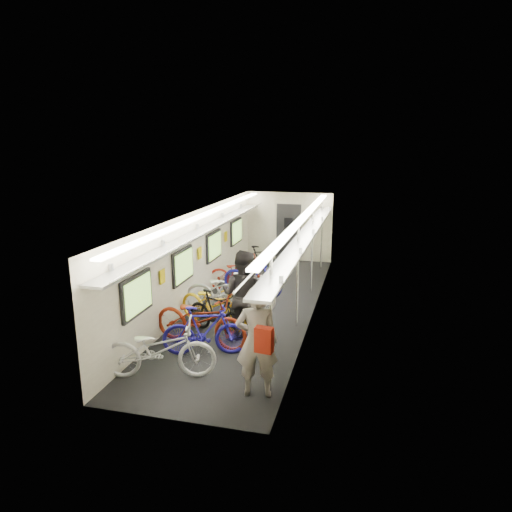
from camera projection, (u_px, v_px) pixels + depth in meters
The scene contains 14 objects.
train_car_shell at pixel (247, 237), 11.90m from camera, with size 10.00×10.00×10.00m.
bicycle_0 at pixel (159, 349), 7.96m from camera, with size 0.69×1.99×1.05m, color silver.
bicycle_1 at pixel (205, 331), 8.82m from camera, with size 0.47×1.66×1.00m, color #1F1891.
bicycle_2 at pixel (201, 319), 9.25m from camera, with size 0.73×2.10×1.10m, color maroon.
bicycle_3 at pixel (216, 313), 9.78m from camera, with size 0.46×1.61×0.97m, color black.
bicycle_4 at pixel (214, 304), 10.26m from camera, with size 0.67×1.92×1.01m, color gold.
bicycle_5 at pixel (246, 292), 11.27m from camera, with size 0.44×1.54×0.93m, color silver.
bicycle_6 at pixel (227, 290), 11.15m from camera, with size 0.72×2.07×1.09m, color #B0AFB4.
bicycle_7 at pixel (252, 277), 12.29m from camera, with size 0.50×1.76×1.06m, color #191891.
bicycle_8 at pixel (239, 272), 13.00m from camera, with size 0.62×1.77×0.93m, color maroon.
bicycle_9 at pixel (264, 262), 13.81m from camera, with size 0.49×1.74×1.05m, color black.
passenger_near at pixel (257, 341), 7.30m from camera, with size 0.69×0.45×1.88m, color gray.
passenger_mid at pixel (243, 295), 9.51m from camera, with size 0.93×0.72×1.91m, color black.
backpack at pixel (264, 340), 6.54m from camera, with size 0.26×0.14×0.38m, color red.
Camera 1 is at (2.69, -10.56, 4.01)m, focal length 32.00 mm.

